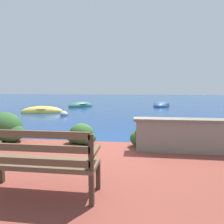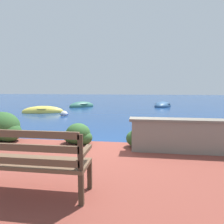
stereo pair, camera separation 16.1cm
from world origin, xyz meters
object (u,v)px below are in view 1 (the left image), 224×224
mooring_buoy (64,114)px  rowboat_nearest (42,112)px  rowboat_far (161,106)px  park_bench (39,160)px  rowboat_mid (81,106)px

mooring_buoy → rowboat_nearest: bearing=149.9°
rowboat_nearest → rowboat_far: rowboat_nearest is taller
park_bench → rowboat_far: park_bench is taller
park_bench → rowboat_mid: bearing=100.3°
park_bench → rowboat_far: 15.67m
park_bench → mooring_buoy: park_bench is taller
rowboat_nearest → mooring_buoy: (1.90, -1.11, 0.01)m
rowboat_nearest → rowboat_far: 9.89m
park_bench → rowboat_mid: 14.49m
rowboat_nearest → rowboat_mid: size_ratio=1.14×
rowboat_far → rowboat_mid: bearing=-59.7°
rowboat_far → park_bench: bearing=7.6°
rowboat_mid → rowboat_far: size_ratio=0.89×
rowboat_nearest → mooring_buoy: bearing=-45.5°
rowboat_nearest → mooring_buoy: size_ratio=6.00×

